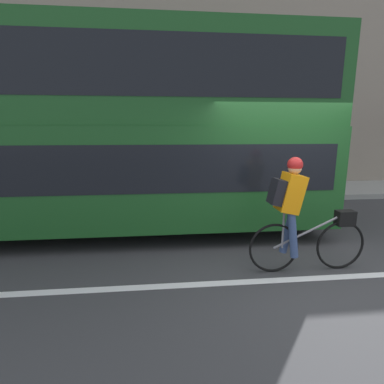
# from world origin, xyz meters

# --- Properties ---
(ground_plane) EXTENTS (80.00, 80.00, 0.00)m
(ground_plane) POSITION_xyz_m (0.00, 0.00, 0.00)
(ground_plane) COLOR #38383A
(road_center_line) EXTENTS (50.00, 0.14, 0.01)m
(road_center_line) POSITION_xyz_m (0.00, -0.07, 0.00)
(road_center_line) COLOR silver
(road_center_line) RESTS_ON ground_plane
(sidewalk_curb) EXTENTS (60.00, 2.32, 0.15)m
(sidewalk_curb) POSITION_xyz_m (0.00, 5.59, 0.08)
(sidewalk_curb) COLOR gray
(sidewalk_curb) RESTS_ON ground_plane
(building_facade) EXTENTS (60.00, 0.30, 9.70)m
(building_facade) POSITION_xyz_m (0.00, 6.90, 4.85)
(building_facade) COLOR gray
(building_facade) RESTS_ON ground_plane
(bus) EXTENTS (11.37, 2.55, 3.79)m
(bus) POSITION_xyz_m (-4.60, 2.34, 2.11)
(bus) COLOR black
(bus) RESTS_ON ground_plane
(cyclist_on_bike) EXTENTS (1.77, 0.32, 1.69)m
(cyclist_on_bike) POSITION_xyz_m (-0.18, 0.19, 0.91)
(cyclist_on_bike) COLOR black
(cyclist_on_bike) RESTS_ON ground_plane
(trash_bin) EXTENTS (0.49, 0.49, 1.00)m
(trash_bin) POSITION_xyz_m (0.06, 5.47, 0.65)
(trash_bin) COLOR #515156
(trash_bin) RESTS_ON sidewalk_curb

